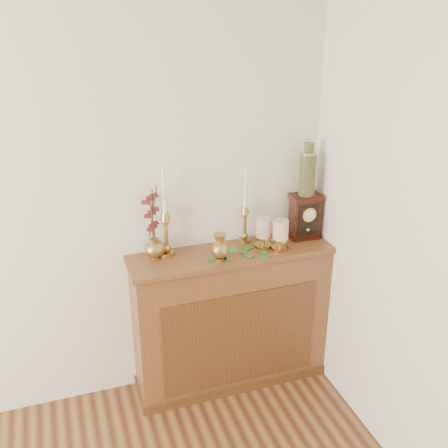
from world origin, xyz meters
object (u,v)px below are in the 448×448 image
object	(u,v)px
candlestick_left	(166,227)
ceramic_vase	(307,172)
mantel_clock	(305,217)
bud_vase	(220,248)
ginger_jar	(152,224)
candlestick_center	(245,219)

from	to	relation	value
candlestick_left	ceramic_vase	size ratio (longest dim) A/B	1.72
mantel_clock	ceramic_vase	bearing A→B (deg)	90.00
bud_vase	mantel_clock	world-z (taller)	mantel_clock
ginger_jar	mantel_clock	world-z (taller)	ginger_jar
ceramic_vase	candlestick_left	bearing A→B (deg)	178.49
bud_vase	mantel_clock	bearing A→B (deg)	13.20
mantel_clock	ceramic_vase	size ratio (longest dim) A/B	0.87
candlestick_center	bud_vase	xyz separation A→B (m)	(-0.22, -0.20, -0.07)
ginger_jar	mantel_clock	size ratio (longest dim) A/B	1.60
bud_vase	ceramic_vase	size ratio (longest dim) A/B	0.51
ginger_jar	mantel_clock	distance (m)	0.94
candlestick_left	bud_vase	world-z (taller)	candlestick_left
candlestick_center	ceramic_vase	distance (m)	0.46
candlestick_left	mantel_clock	distance (m)	0.87
candlestick_center	bud_vase	size ratio (longest dim) A/B	2.83
candlestick_left	mantel_clock	bearing A→B (deg)	-1.68
ginger_jar	ceramic_vase	size ratio (longest dim) A/B	1.39
candlestick_left	ginger_jar	distance (m)	0.08
bud_vase	ginger_jar	distance (m)	0.41
candlestick_left	candlestick_center	bearing A→B (deg)	3.55
ceramic_vase	ginger_jar	bearing A→B (deg)	177.20
candlestick_center	bud_vase	bearing A→B (deg)	-138.80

